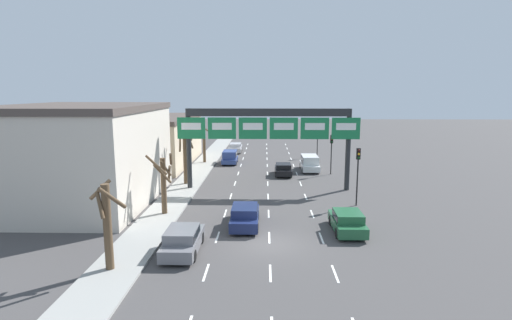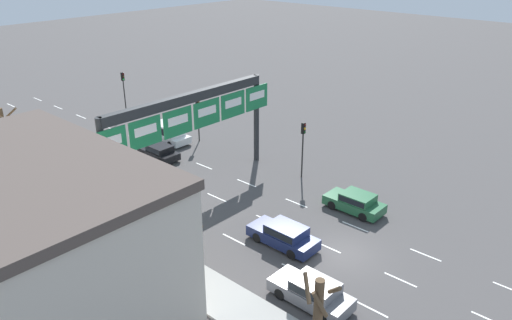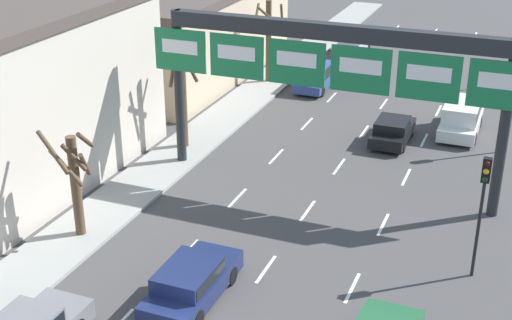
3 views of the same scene
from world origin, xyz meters
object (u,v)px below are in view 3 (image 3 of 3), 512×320
object	(u,v)px
car_black	(393,130)
tree_bare_closest	(268,37)
suv_blue	(315,76)
car_silver	(353,43)
sign_gantry	(330,60)
car_navy	(191,282)
suv_white	(462,116)
traffic_light_far_end	(483,194)
tree_bare_furthest	(183,89)
tree_bare_third	(74,178)
traffic_light_near_gantry	(506,94)

from	to	relation	value
car_black	tree_bare_closest	bearing A→B (deg)	143.52
suv_blue	car_black	xyz separation A→B (m)	(6.52, -7.08, -0.21)
car_silver	sign_gantry	bearing A→B (deg)	-78.40
suv_blue	car_navy	world-z (taller)	suv_blue
suv_blue	sign_gantry	bearing A→B (deg)	-70.65
suv_white	traffic_light_far_end	xyz separation A→B (m)	(2.23, -14.36, 2.36)
sign_gantry	car_navy	bearing A→B (deg)	-99.09
suv_blue	car_black	distance (m)	9.63
tree_bare_furthest	car_black	bearing A→B (deg)	26.13
sign_gantry	tree_bare_third	bearing A→B (deg)	-133.71
traffic_light_near_gantry	tree_bare_furthest	size ratio (longest dim) A/B	0.78
car_silver	car_navy	bearing A→B (deg)	-84.72
suv_blue	car_silver	bearing A→B (deg)	89.88
car_black	car_silver	xyz separation A→B (m)	(-6.50, 16.67, 0.04)
suv_white	car_black	distance (m)	4.18
suv_blue	car_navy	bearing A→B (deg)	-82.58
car_navy	suv_white	bearing A→B (deg)	71.45
traffic_light_near_gantry	tree_bare_closest	world-z (taller)	tree_bare_closest
car_silver	tree_bare_furthest	xyz separation A→B (m)	(-3.30, -21.48, 2.46)
car_navy	tree_bare_furthest	xyz separation A→B (m)	(-6.40, 12.09, 2.42)
car_navy	tree_bare_closest	xyz separation A→B (m)	(-6.41, 24.15, 2.33)
suv_white	car_navy	bearing A→B (deg)	-108.55
sign_gantry	car_silver	xyz separation A→B (m)	(-4.76, 23.21, -5.27)
suv_white	car_navy	world-z (taller)	suv_white
tree_bare_closest	tree_bare_third	world-z (taller)	tree_bare_closest
traffic_light_far_end	tree_bare_closest	bearing A→B (deg)	128.83
car_silver	car_navy	world-z (taller)	car_navy
traffic_light_far_end	tree_bare_third	size ratio (longest dim) A/B	1.02
tree_bare_closest	traffic_light_near_gantry	bearing A→B (deg)	-23.60
sign_gantry	tree_bare_furthest	size ratio (longest dim) A/B	2.96
suv_white	car_black	size ratio (longest dim) A/B	1.18
suv_white	tree_bare_closest	world-z (taller)	tree_bare_closest
car_black	car_silver	size ratio (longest dim) A/B	0.83
tree_bare_furthest	car_silver	bearing A→B (deg)	81.28
suv_white	tree_bare_closest	size ratio (longest dim) A/B	0.88
suv_blue	tree_bare_closest	xyz separation A→B (m)	(-3.29, 0.17, 2.20)
traffic_light_near_gantry	tree_bare_closest	size ratio (longest dim) A/B	0.83
car_black	tree_bare_furthest	bearing A→B (deg)	-153.87
car_silver	car_navy	xyz separation A→B (m)	(3.10, -33.57, 0.04)
suv_white	tree_bare_closest	distance (m)	13.93
tree_bare_third	suv_blue	bearing A→B (deg)	82.22
car_silver	tree_bare_furthest	bearing A→B (deg)	-98.72
tree_bare_closest	car_silver	bearing A→B (deg)	70.65
suv_white	traffic_light_far_end	world-z (taller)	traffic_light_far_end
traffic_light_near_gantry	tree_bare_closest	distance (m)	16.51
car_silver	tree_bare_third	world-z (taller)	tree_bare_third
traffic_light_far_end	car_black	bearing A→B (deg)	114.91
car_silver	tree_bare_third	size ratio (longest dim) A/B	1.04
suv_white	tree_bare_third	bearing A→B (deg)	-126.15
traffic_light_near_gantry	car_black	bearing A→B (deg)	-173.15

